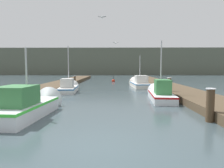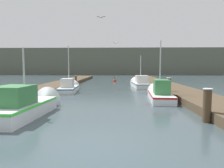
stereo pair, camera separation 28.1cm
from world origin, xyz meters
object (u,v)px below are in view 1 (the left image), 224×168
at_px(fishing_boat_1, 160,93).
at_px(mooring_piling_1, 169,87).
at_px(mooring_piling_2, 75,80).
at_px(seagull_1, 102,17).
at_px(fishing_boat_0, 29,105).
at_px(fishing_boat_2, 69,87).
at_px(channel_buoy, 113,81).
at_px(seagull_lead, 116,43).
at_px(mooring_piling_0, 210,105).
at_px(fishing_boat_3, 139,83).

distance_m(fishing_boat_1, mooring_piling_1, 1.36).
distance_m(mooring_piling_2, seagull_1, 13.02).
relative_size(fishing_boat_0, fishing_boat_2, 0.98).
distance_m(mooring_piling_1, channel_buoy, 15.78).
height_order(mooring_piling_2, seagull_lead, seagull_lead).
height_order(mooring_piling_0, mooring_piling_1, mooring_piling_1).
height_order(fishing_boat_2, fishing_boat_3, fishing_boat_2).
relative_size(fishing_boat_0, fishing_boat_3, 0.92).
bearing_deg(mooring_piling_0, fishing_boat_3, 94.10).
bearing_deg(fishing_boat_1, mooring_piling_1, 51.80).
distance_m(fishing_boat_2, channel_buoy, 12.57).
bearing_deg(fishing_boat_1, fishing_boat_3, 97.04).
height_order(fishing_boat_1, fishing_boat_2, fishing_boat_2).
xyz_separation_m(fishing_boat_1, fishing_boat_2, (-7.26, 4.24, -0.04)).
relative_size(fishing_boat_3, mooring_piling_0, 3.91).
relative_size(fishing_boat_0, channel_buoy, 4.99).
height_order(mooring_piling_0, seagull_lead, seagull_lead).
distance_m(fishing_boat_3, mooring_piling_2, 8.21).
height_order(fishing_boat_2, channel_buoy, fishing_boat_2).
height_order(fishing_boat_1, mooring_piling_2, fishing_boat_1).
bearing_deg(fishing_boat_3, mooring_piling_0, -89.86).
bearing_deg(channel_buoy, mooring_piling_2, -134.61).
xyz_separation_m(fishing_boat_1, channel_buoy, (-3.31, 16.17, -0.25)).
bearing_deg(fishing_boat_3, fishing_boat_2, -151.35).
bearing_deg(fishing_boat_0, fishing_boat_3, 67.76).
bearing_deg(fishing_boat_3, seagull_lead, -127.85).
distance_m(fishing_boat_2, mooring_piling_1, 8.80).
relative_size(fishing_boat_1, mooring_piling_0, 3.95).
bearing_deg(mooring_piling_0, fishing_boat_0, 172.58).
bearing_deg(mooring_piling_0, channel_buoy, 100.20).
xyz_separation_m(fishing_boat_2, mooring_piling_2, (-0.90, 7.01, 0.20)).
bearing_deg(mooring_piling_2, fishing_boat_1, -54.07).
bearing_deg(fishing_boat_0, seagull_lead, 71.30).
xyz_separation_m(fishing_boat_3, seagull_lead, (-2.66, -3.96, 4.03)).
distance_m(fishing_boat_1, mooring_piling_2, 13.90).
xyz_separation_m(fishing_boat_3, mooring_piling_0, (1.04, -14.55, 0.31)).
height_order(fishing_boat_3, channel_buoy, fishing_boat_3).
distance_m(mooring_piling_0, seagull_1, 8.94).
xyz_separation_m(mooring_piling_0, mooring_piling_1, (0.23, 6.88, 0.03)).
relative_size(seagull_lead, seagull_1, 0.95).
xyz_separation_m(fishing_boat_3, mooring_piling_1, (1.28, -7.67, 0.34)).
bearing_deg(seagull_lead, channel_buoy, 57.53).
distance_m(fishing_boat_2, mooring_piling_2, 7.07).
xyz_separation_m(fishing_boat_2, seagull_lead, (4.22, 0.44, 4.04)).
distance_m(mooring_piling_1, mooring_piling_2, 13.70).
xyz_separation_m(fishing_boat_0, seagull_lead, (4.00, 9.59, 3.92)).
xyz_separation_m(fishing_boat_0, channel_buoy, (3.73, 21.07, -0.34)).
xyz_separation_m(mooring_piling_0, mooring_piling_2, (-8.82, 17.16, -0.13)).
distance_m(fishing_boat_0, mooring_piling_1, 9.87).
relative_size(fishing_boat_1, fishing_boat_3, 1.01).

